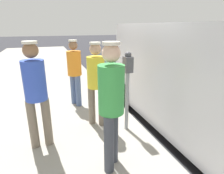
# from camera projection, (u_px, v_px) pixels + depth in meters

# --- Properties ---
(ground_plane) EXTENTS (80.00, 80.00, 0.00)m
(ground_plane) POSITION_uv_depth(u_px,v_px,m) (170.00, 116.00, 4.60)
(ground_plane) COLOR #2D2D33
(sidewalk_slab) EXTENTS (5.00, 32.00, 0.15)m
(sidewalk_slab) POSITION_uv_depth(u_px,v_px,m) (10.00, 141.00, 3.48)
(sidewalk_slab) COLOR #9E998E
(sidewalk_slab) RESTS_ON ground
(parking_meter_near) EXTENTS (0.14, 0.18, 1.52)m
(parking_meter_near) POSITION_uv_depth(u_px,v_px,m) (128.00, 79.00, 3.44)
(parking_meter_near) COLOR gray
(parking_meter_near) RESTS_ON sidewalk_slab
(pedestrian_in_yellow) EXTENTS (0.34, 0.34, 1.67)m
(pedestrian_in_yellow) POSITION_uv_depth(u_px,v_px,m) (96.00, 80.00, 3.65)
(pedestrian_in_yellow) COLOR #726656
(pedestrian_in_yellow) RESTS_ON sidewalk_slab
(pedestrian_in_orange) EXTENTS (0.34, 0.34, 1.63)m
(pedestrian_in_orange) POSITION_uv_depth(u_px,v_px,m) (74.00, 69.00, 4.63)
(pedestrian_in_orange) COLOR #4C608C
(pedestrian_in_orange) RESTS_ON sidewalk_slab
(pedestrian_in_blue) EXTENTS (0.36, 0.34, 1.74)m
(pedestrian_in_blue) POSITION_uv_depth(u_px,v_px,m) (36.00, 90.00, 2.94)
(pedestrian_in_blue) COLOR #726656
(pedestrian_in_blue) RESTS_ON sidewalk_slab
(pedestrian_in_green) EXTENTS (0.34, 0.34, 1.77)m
(pedestrian_in_green) POSITION_uv_depth(u_px,v_px,m) (111.00, 100.00, 2.45)
(pedestrian_in_green) COLOR #383D47
(pedestrian_in_green) RESTS_ON sidewalk_slab
(parked_van) EXTENTS (2.14, 5.21, 2.15)m
(parked_van) POSITION_uv_depth(u_px,v_px,m) (221.00, 82.00, 3.31)
(parked_van) COLOR #BCBCC1
(parked_van) RESTS_ON ground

